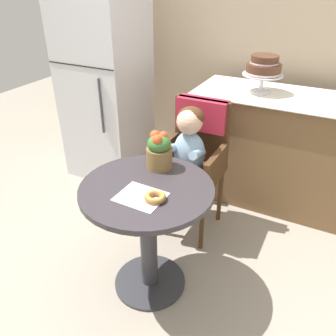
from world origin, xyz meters
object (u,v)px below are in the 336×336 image
at_px(wicker_chair, 196,146).
at_px(refrigerator, 106,83).
at_px(seated_child, 187,150).
at_px(flower_vase, 159,150).
at_px(tiered_cake_stand, 264,68).
at_px(donut_front, 155,197).
at_px(cafe_table, 148,218).

relative_size(wicker_chair, refrigerator, 0.56).
bearing_deg(seated_child, flower_vase, -93.27).
xyz_separation_m(seated_child, tiered_cake_stand, (0.27, 0.74, 0.41)).
distance_m(seated_child, refrigerator, 1.18).
xyz_separation_m(donut_front, refrigerator, (-1.15, 1.19, 0.11)).
bearing_deg(cafe_table, seated_child, 91.99).
xyz_separation_m(flower_vase, refrigerator, (-1.01, 0.88, 0.02)).
bearing_deg(wicker_chair, tiered_cake_stand, 69.95).
height_order(wicker_chair, seated_child, seated_child).
distance_m(wicker_chair, donut_front, 0.82).
bearing_deg(refrigerator, flower_vase, -41.18).
bearing_deg(seated_child, cafe_table, -88.01).
relative_size(wicker_chair, tiered_cake_stand, 3.18).
xyz_separation_m(seated_child, flower_vase, (-0.02, -0.34, 0.15)).
bearing_deg(seated_child, donut_front, -79.58).
distance_m(seated_child, tiered_cake_stand, 0.89).
bearing_deg(seated_child, wicker_chair, 90.00).
relative_size(wicker_chair, seated_child, 1.31).
height_order(cafe_table, wicker_chair, wicker_chair).
relative_size(flower_vase, refrigerator, 0.13).
distance_m(tiered_cake_stand, refrigerator, 1.34).
bearing_deg(refrigerator, donut_front, -45.90).
bearing_deg(cafe_table, tiered_cake_stand, 79.07).
distance_m(cafe_table, seated_child, 0.59).
distance_m(donut_front, refrigerator, 1.66).
distance_m(donut_front, tiered_cake_stand, 1.44).
bearing_deg(wicker_chair, donut_front, -76.75).
bearing_deg(refrigerator, wicker_chair, -20.41).
bearing_deg(flower_vase, tiered_cake_stand, 75.01).
bearing_deg(wicker_chair, seated_child, -85.18).
height_order(wicker_chair, flower_vase, wicker_chair).
height_order(cafe_table, refrigerator, refrigerator).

